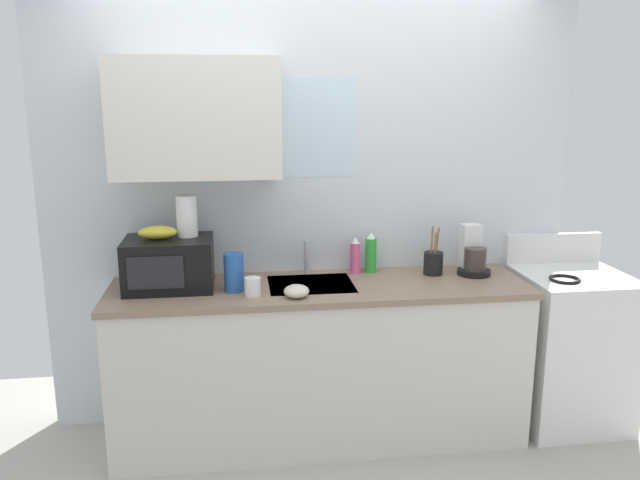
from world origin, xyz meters
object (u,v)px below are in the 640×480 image
object	(u,v)px
coffee_maker	(473,256)
dish_soap_bottle_green	(371,253)
stove_range	(568,346)
banana_bunch	(158,232)
cereal_canister	(234,272)
microwave	(169,264)
paper_towel_roll	(187,216)
small_bowl	(297,291)
mug_white	(253,287)
dish_soap_bottle_pink	(355,256)
utensil_crock	(433,262)

from	to	relation	value
coffee_maker	dish_soap_bottle_green	size ratio (longest dim) A/B	1.19
dish_soap_bottle_green	stove_range	bearing A→B (deg)	-10.37
banana_bunch	cereal_canister	bearing A→B (deg)	-14.38
banana_bunch	dish_soap_bottle_green	distance (m)	1.21
microwave	banana_bunch	bearing A→B (deg)	178.20
stove_range	microwave	distance (m)	2.36
banana_bunch	cereal_canister	xyz separation A→B (m)	(0.39, -0.10, -0.20)
stove_range	microwave	bearing A→B (deg)	178.87
banana_bunch	paper_towel_roll	world-z (taller)	paper_towel_roll
banana_bunch	small_bowl	xyz separation A→B (m)	(0.70, -0.25, -0.27)
banana_bunch	mug_white	xyz separation A→B (m)	(0.48, -0.19, -0.26)
small_bowl	microwave	bearing A→B (deg)	159.22
microwave	dish_soap_bottle_pink	distance (m)	1.05
stove_range	dish_soap_bottle_pink	distance (m)	1.38
dish_soap_bottle_pink	mug_white	bearing A→B (deg)	-149.92
small_bowl	mug_white	bearing A→B (deg)	164.74
cereal_canister	dish_soap_bottle_green	bearing A→B (deg)	18.59
banana_bunch	microwave	bearing A→B (deg)	-1.80
mug_white	paper_towel_roll	bearing A→B (deg)	144.33
dish_soap_bottle_green	mug_white	distance (m)	0.78
stove_range	dish_soap_bottle_green	xyz separation A→B (m)	(-1.16, 0.21, 0.55)
cereal_canister	small_bowl	distance (m)	0.36
dish_soap_bottle_green	dish_soap_bottle_pink	bearing A→B (deg)	-175.41
banana_bunch	mug_white	world-z (taller)	banana_bunch
paper_towel_roll	cereal_canister	xyz separation A→B (m)	(0.24, -0.15, -0.28)
paper_towel_roll	coffee_maker	distance (m)	1.63
stove_range	coffee_maker	size ratio (longest dim) A/B	3.86
microwave	mug_white	bearing A→B (deg)	-23.43
stove_range	coffee_maker	world-z (taller)	coffee_maker
cereal_canister	microwave	bearing A→B (deg)	163.87
mug_white	utensil_crock	world-z (taller)	utensil_crock
microwave	coffee_maker	bearing A→B (deg)	2.01
utensil_crock	stove_range	bearing A→B (deg)	-8.18
coffee_maker	cereal_canister	distance (m)	1.37
utensil_crock	mug_white	bearing A→B (deg)	-165.97
dish_soap_bottle_pink	small_bowl	distance (m)	0.56
coffee_maker	dish_soap_bottle_green	xyz separation A→B (m)	(-0.58, 0.11, 0.01)
mug_white	utensil_crock	distance (m)	1.07
dish_soap_bottle_pink	utensil_crock	world-z (taller)	utensil_crock
dish_soap_bottle_pink	utensil_crock	xyz separation A→B (m)	(0.44, -0.09, -0.03)
cereal_canister	banana_bunch	bearing A→B (deg)	165.62
microwave	paper_towel_roll	bearing A→B (deg)	27.17
paper_towel_roll	small_bowl	bearing A→B (deg)	-28.42
mug_white	small_bowl	bearing A→B (deg)	-15.26
stove_range	coffee_maker	distance (m)	0.80
dish_soap_bottle_pink	dish_soap_bottle_green	size ratio (longest dim) A/B	0.90
dish_soap_bottle_pink	paper_towel_roll	bearing A→B (deg)	-173.44
stove_range	utensil_crock	distance (m)	0.97
paper_towel_roll	small_bowl	xyz separation A→B (m)	(0.55, -0.30, -0.35)
stove_range	dish_soap_bottle_green	bearing A→B (deg)	169.63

